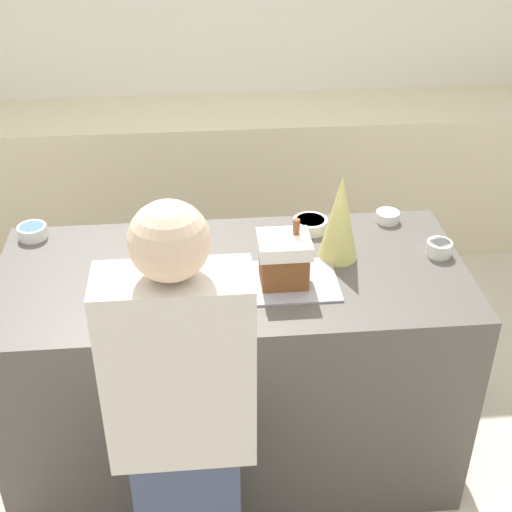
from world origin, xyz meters
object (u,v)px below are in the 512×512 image
object	(u,v)px
candy_bowl_near_tray_right	(388,216)
gingerbread_house	(284,258)
candy_bowl_far_right	(439,248)
cookbook	(175,265)
candy_bowl_far_left	(310,224)
person	(184,433)
candy_bowl_behind_tray	(32,231)
candy_bowl_near_tray_left	(168,236)
baking_tray	(283,281)
decorative_tree	(340,217)

from	to	relation	value
candy_bowl_near_tray_right	gingerbread_house	bearing A→B (deg)	-139.81
candy_bowl_far_right	cookbook	size ratio (longest dim) A/B	0.50
gingerbread_house	cookbook	size ratio (longest dim) A/B	1.21
candy_bowl_far_left	person	size ratio (longest dim) A/B	0.09
candy_bowl_behind_tray	candy_bowl_far_right	bearing A→B (deg)	-9.91
candy_bowl_far_right	candy_bowl_near_tray_left	size ratio (longest dim) A/B	0.95
gingerbread_house	candy_bowl_near_tray_left	size ratio (longest dim) A/B	2.29
baking_tray	candy_bowl_near_tray_right	xyz separation A→B (m)	(0.48, 0.40, 0.02)
candy_bowl_near_tray_left	decorative_tree	bearing A→B (deg)	-14.66
candy_bowl_far_left	candy_bowl_far_right	world-z (taller)	candy_bowl_far_right
gingerbread_house	candy_bowl_near_tray_left	world-z (taller)	gingerbread_house
baking_tray	decorative_tree	xyz separation A→B (m)	(0.22, 0.15, 0.16)
candy_bowl_far_right	candy_bowl_near_tray_right	size ratio (longest dim) A/B	1.00
decorative_tree	gingerbread_house	bearing A→B (deg)	-145.70
candy_bowl_near_tray_right	person	xyz separation A→B (m)	(-0.84, -0.99, -0.14)
baking_tray	candy_bowl_far_left	size ratio (longest dim) A/B	2.80
baking_tray	cookbook	xyz separation A→B (m)	(-0.38, 0.13, 0.01)
candy_bowl_near_tray_right	candy_bowl_far_left	bearing A→B (deg)	-172.57
candy_bowl_behind_tray	person	size ratio (longest dim) A/B	0.07
candy_bowl_behind_tray	person	xyz separation A→B (m)	(0.58, -0.98, -0.14)
baking_tray	candy_bowl_near_tray_right	size ratio (longest dim) A/B	4.05
candy_bowl_behind_tray	candy_bowl_near_tray_right	world-z (taller)	candy_bowl_behind_tray
gingerbread_house	candy_bowl_near_tray_right	size ratio (longest dim) A/B	2.43
candy_bowl_far_right	person	bearing A→B (deg)	-143.66
gingerbread_house	candy_bowl_far_right	xyz separation A→B (m)	(0.61, 0.13, -0.07)
candy_bowl_far_left	person	bearing A→B (deg)	-118.71
decorative_tree	candy_bowl_behind_tray	xyz separation A→B (m)	(-1.17, 0.25, -0.14)
candy_bowl_near_tray_left	person	size ratio (longest dim) A/B	0.06
candy_bowl_far_right	person	size ratio (longest dim) A/B	0.06
baking_tray	decorative_tree	distance (m)	0.32
decorative_tree	cookbook	xyz separation A→B (m)	(-0.61, -0.02, -0.16)
decorative_tree	candy_bowl_near_tray_left	distance (m)	0.67
candy_bowl_far_left	person	xyz separation A→B (m)	(-0.52, -0.94, -0.14)
person	candy_bowl_far_left	bearing A→B (deg)	61.29
candy_bowl_far_left	candy_bowl_near_tray_left	distance (m)	0.57
gingerbread_house	candy_bowl_near_tray_right	bearing A→B (deg)	40.19
candy_bowl_far_right	candy_bowl_near_tray_right	world-z (taller)	candy_bowl_far_right
cookbook	candy_bowl_near_tray_left	bearing A→B (deg)	99.09
baking_tray	candy_bowl_near_tray_left	distance (m)	0.52
candy_bowl_behind_tray	candy_bowl_near_tray_left	xyz separation A→B (m)	(0.53, -0.08, 0.00)
candy_bowl_far_right	candy_bowl_far_left	bearing A→B (deg)	153.26
baking_tray	cookbook	world-z (taller)	cookbook
candy_bowl_near_tray_left	cookbook	xyz separation A→B (m)	(0.03, -0.18, -0.02)
gingerbread_house	candy_bowl_far_left	size ratio (longest dim) A/B	1.68
candy_bowl_far_left	candy_bowl_near_tray_right	xyz separation A→B (m)	(0.33, 0.04, -0.00)
decorative_tree	candy_bowl_far_right	xyz separation A→B (m)	(0.38, -0.02, -0.14)
candy_bowl_far_left	candy_bowl_near_tray_right	size ratio (longest dim) A/B	1.45
person	candy_bowl_near_tray_right	bearing A→B (deg)	49.49
candy_bowl_near_tray_left	candy_bowl_far_right	bearing A→B (deg)	-10.34
decorative_tree	candy_bowl_far_right	size ratio (longest dim) A/B	3.52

